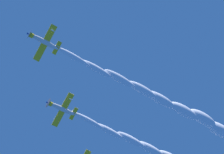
# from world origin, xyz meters

# --- Properties ---
(airplane_lead) EXTENTS (8.93, 8.60, 4.18)m
(airplane_lead) POSITION_xyz_m (1.29, 0.12, 91.50)
(airplane_lead) COLOR silver
(airplane_left_wingman) EXTENTS (9.19, 8.58, 3.81)m
(airplane_left_wingman) POSITION_xyz_m (9.99, -16.36, 91.09)
(airplane_left_wingman) COLOR silver
(smoke_trail_lead) EXTENTS (27.69, 65.08, 8.24)m
(smoke_trail_lead) POSITION_xyz_m (-16.74, -45.62, 95.41)
(smoke_trail_lead) COLOR white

